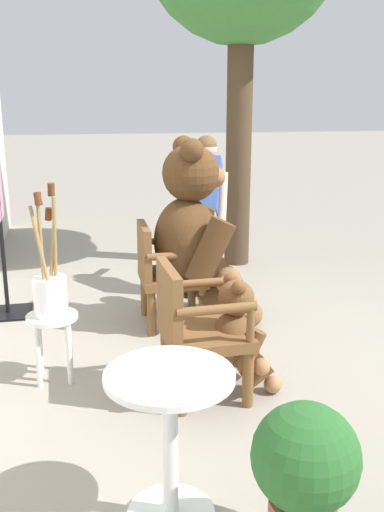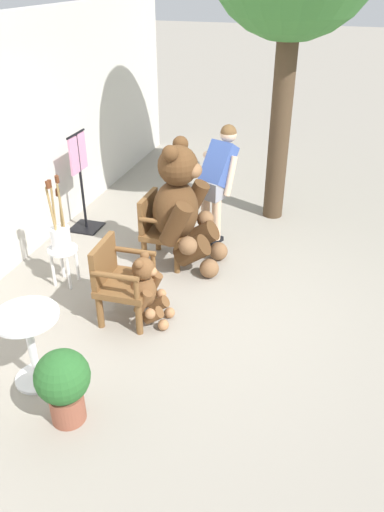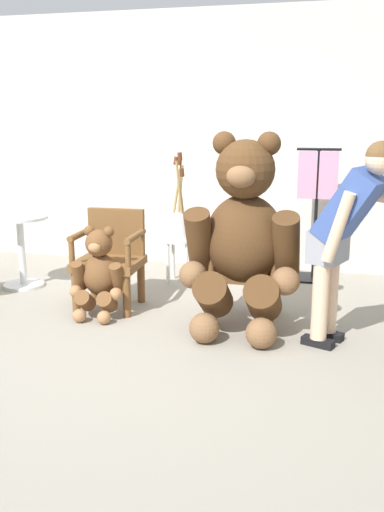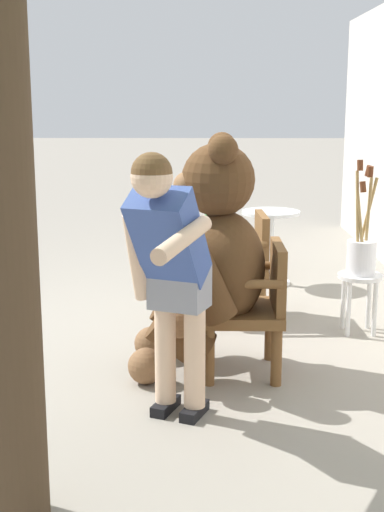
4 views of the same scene
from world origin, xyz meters
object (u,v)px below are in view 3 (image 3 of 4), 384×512
object	(u,v)px
wooden_chair_left	(111,256)
teddy_bear_small	(99,273)
person_visitor	(346,227)
brush_bucket	(180,221)
round_side_table	(21,243)
wooden_chair_right	(247,264)
clothing_display_stand	(316,211)
teddy_bear_large	(243,235)
white_stool	(180,248)

from	to	relation	value
wooden_chair_left	teddy_bear_small	size ratio (longest dim) A/B	1.11
person_visitor	brush_bucket	world-z (taller)	person_visitor
teddy_bear_small	round_side_table	size ratio (longest dim) A/B	1.08
round_side_table	wooden_chair_right	bearing A→B (deg)	-8.51
brush_bucket	wooden_chair_right	bearing A→B (deg)	-46.93
teddy_bear_small	brush_bucket	size ratio (longest dim) A/B	0.89
clothing_display_stand	teddy_bear_large	bearing A→B (deg)	-107.49
wooden_chair_left	clothing_display_stand	xyz separation A→B (m)	(1.73, 1.33, 0.26)
teddy_bear_large	white_stool	distance (m)	1.48
wooden_chair_right	clothing_display_stand	xyz separation A→B (m)	(0.50, 1.33, 0.26)
wooden_chair_left	person_visitor	size ratio (longest dim) A/B	0.57
teddy_bear_small	wooden_chair_left	bearing A→B (deg)	90.78
brush_bucket	clothing_display_stand	distance (m)	1.41
person_visitor	clothing_display_stand	distance (m)	1.85
round_side_table	teddy_bear_large	bearing A→B (deg)	-14.80
brush_bucket	round_side_table	world-z (taller)	brush_bucket
wooden_chair_left	brush_bucket	bearing A→B (deg)	66.12
clothing_display_stand	person_visitor	bearing A→B (deg)	-81.66
teddy_bear_large	clothing_display_stand	xyz separation A→B (m)	(0.50, 1.60, -0.04)
teddy_bear_large	brush_bucket	xyz separation A→B (m)	(-0.83, 1.15, -0.12)
teddy_bear_large	teddy_bear_small	bearing A→B (deg)	-179.14
wooden_chair_left	teddy_bear_large	distance (m)	1.29
wooden_chair_right	brush_bucket	bearing A→B (deg)	133.07
wooden_chair_left	wooden_chair_right	bearing A→B (deg)	0.00
person_visitor	brush_bucket	xyz separation A→B (m)	(-1.60, 1.38, -0.26)
brush_bucket	teddy_bear_large	bearing A→B (deg)	-54.28
wooden_chair_right	wooden_chair_left	bearing A→B (deg)	-180.00
round_side_table	clothing_display_stand	xyz separation A→B (m)	(2.82, 0.99, 0.27)
teddy_bear_large	white_stool	size ratio (longest dim) A/B	3.38
white_stool	clothing_display_stand	xyz separation A→B (m)	(1.33, 0.44, 0.36)
teddy_bear_small	white_stool	xyz separation A→B (m)	(0.39, 1.17, -0.02)
person_visitor	brush_bucket	bearing A→B (deg)	139.26
wooden_chair_left	teddy_bear_large	bearing A→B (deg)	-12.23
wooden_chair_right	round_side_table	world-z (taller)	wooden_chair_right
white_stool	brush_bucket	size ratio (longest dim) A/B	0.53
wooden_chair_right	clothing_display_stand	size ratio (longest dim) A/B	0.63
wooden_chair_left	white_stool	world-z (taller)	wooden_chair_left
round_side_table	wooden_chair_left	bearing A→B (deg)	-17.60
white_stool	teddy_bear_small	bearing A→B (deg)	-108.38
wooden_chair_left	teddy_bear_small	xyz separation A→B (m)	(0.00, -0.28, -0.08)
person_visitor	clothing_display_stand	xyz separation A→B (m)	(-0.27, 1.82, -0.18)
white_stool	brush_bucket	bearing A→B (deg)	-133.35
white_stool	round_side_table	distance (m)	1.58
wooden_chair_right	person_visitor	bearing A→B (deg)	-32.48
teddy_bear_small	teddy_bear_large	bearing A→B (deg)	0.86
wooden_chair_right	teddy_bear_small	distance (m)	1.26
person_visitor	round_side_table	xyz separation A→B (m)	(-3.09, 0.84, -0.45)
wooden_chair_left	person_visitor	xyz separation A→B (m)	(1.99, -0.49, 0.44)
teddy_bear_large	teddy_bear_small	size ratio (longest dim) A/B	2.01
wooden_chair_left	brush_bucket	xyz separation A→B (m)	(0.39, 0.89, 0.18)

